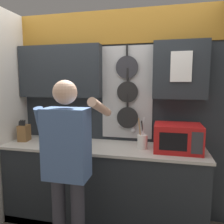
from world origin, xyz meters
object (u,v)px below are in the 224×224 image
at_px(knife_block, 24,133).
at_px(person, 67,158).
at_px(microwave, 178,138).
at_px(utensil_crock, 142,141).

relative_size(knife_block, person, 0.16).
xyz_separation_m(microwave, person, (-0.95, -0.64, -0.08)).
distance_m(utensil_crock, person, 0.87).
bearing_deg(person, knife_block, 143.45).
height_order(knife_block, person, person).
relative_size(microwave, utensil_crock, 1.37).
height_order(microwave, person, person).
height_order(knife_block, utensil_crock, utensil_crock).
bearing_deg(knife_block, person, -36.55).
distance_m(microwave, knife_block, 1.82).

